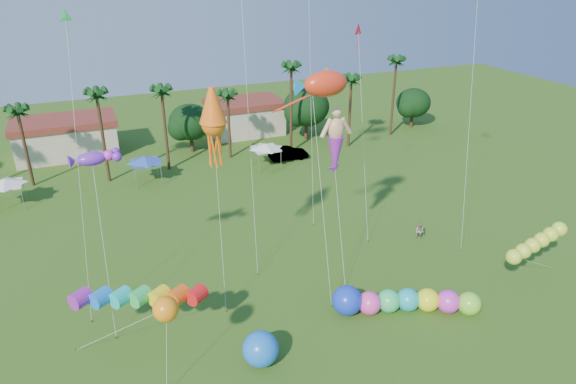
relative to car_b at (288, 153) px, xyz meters
name	(u,v)px	position (x,y,z in m)	size (l,w,h in m)	color
tree_line	(211,120)	(-7.99, 6.55, 3.47)	(69.46, 8.91, 11.00)	#3A2819
buildings_row	(153,130)	(-14.65, 12.55, 1.19)	(35.00, 7.00, 4.00)	beige
tent_row	(146,161)	(-17.56, -1.12, 1.94)	(31.00, 4.00, 0.60)	white
car_b	(288,153)	(0.00, 0.00, 0.00)	(1.71, 4.91, 1.62)	#4C4C54
spectator_b	(420,231)	(3.01, -23.34, 0.01)	(0.79, 0.62, 1.63)	gray
caterpillar_inflatable	(400,301)	(-4.57, -31.49, 0.10)	(10.24, 5.66, 2.17)	#FF43B3
blue_ball	(261,349)	(-15.52, -32.52, 0.33)	(2.27, 2.27, 2.27)	blue
rainbow_tube	(165,302)	(-20.45, -28.63, 2.61)	(9.68, 4.40, 3.97)	red
green_worm	(514,257)	(4.33, -32.64, 2.32)	(9.19, 3.05, 3.82)	#CBF235
orange_ball_kite	(166,309)	(-20.89, -32.34, 4.80)	(1.85, 1.85, 6.34)	orange
merman_kite	(335,145)	(-5.94, -23.41, 9.44)	(2.42, 5.20, 12.71)	#DEAE7E
fish_kite	(326,84)	(-7.50, -24.52, 14.45)	(4.94, 5.60, 16.28)	red
squid_kite	(214,124)	(-15.35, -23.57, 12.22)	(2.39, 4.39, 15.66)	orange
lobster_kite	(91,159)	(-23.28, -21.86, 10.30)	(3.70, 6.13, 11.78)	purple
delta_kite_red	(359,34)	(-0.88, -17.28, 16.57)	(1.27, 5.25, 18.28)	red
delta_kite_green	(66,27)	(-23.43, -20.62, 18.55)	(2.27, 3.94, 20.45)	#30CE64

